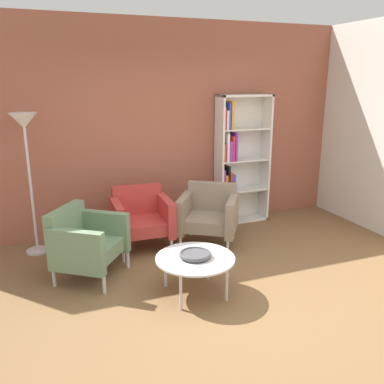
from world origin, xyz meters
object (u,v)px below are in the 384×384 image
at_px(coffee_table_low, 195,260).
at_px(decorative_bowl, 195,254).
at_px(armchair_near_window, 141,217).
at_px(armchair_spare_guest, 209,214).
at_px(bookshelf_tall, 236,162).
at_px(floor_lamp_torchiere, 25,138).
at_px(armchair_corner_red, 85,241).

height_order(coffee_table_low, decorative_bowl, decorative_bowl).
relative_size(coffee_table_low, decorative_bowl, 2.50).
relative_size(armchair_near_window, armchair_spare_guest, 0.83).
distance_m(bookshelf_tall, armchair_spare_guest, 1.12).
relative_size(coffee_table_low, floor_lamp_torchiere, 0.46).
bearing_deg(armchair_spare_guest, armchair_near_window, -158.67).
distance_m(bookshelf_tall, decorative_bowl, 2.35).
bearing_deg(armchair_spare_guest, decorative_bowl, -85.94).
bearing_deg(armchair_near_window, bookshelf_tall, 19.21).
bearing_deg(decorative_bowl, bookshelf_tall, 53.23).
xyz_separation_m(armchair_near_window, armchair_spare_guest, (0.87, -0.18, 0.00)).
xyz_separation_m(bookshelf_tall, armchair_spare_guest, (-0.73, -0.69, -0.50)).
distance_m(coffee_table_low, decorative_bowl, 0.06).
relative_size(armchair_corner_red, floor_lamp_torchiere, 0.54).
relative_size(decorative_bowl, armchair_near_window, 0.41).
bearing_deg(decorative_bowl, armchair_near_window, 99.37).
relative_size(coffee_table_low, armchair_corner_red, 0.85).
xyz_separation_m(bookshelf_tall, armchair_near_window, (-1.60, -0.50, -0.50)).
xyz_separation_m(decorative_bowl, armchair_spare_guest, (0.65, 1.16, -0.02)).
xyz_separation_m(coffee_table_low, armchair_near_window, (-0.22, 1.34, 0.04)).
height_order(decorative_bowl, armchair_spare_guest, armchair_spare_guest).
distance_m(coffee_table_low, floor_lamp_torchiere, 2.49).
bearing_deg(coffee_table_low, floor_lamp_torchiere, 131.58).
bearing_deg(coffee_table_low, armchair_near_window, 99.37).
bearing_deg(armchair_corner_red, floor_lamp_torchiere, 65.30).
distance_m(coffee_table_low, armchair_near_window, 1.36).
xyz_separation_m(coffee_table_low, floor_lamp_torchiere, (-1.49, 1.68, 1.08)).
bearing_deg(armchair_near_window, coffee_table_low, -78.87).
xyz_separation_m(bookshelf_tall, decorative_bowl, (-1.38, -1.84, -0.48)).
bearing_deg(armchair_corner_red, armchair_spare_guest, -41.07).
height_order(decorative_bowl, armchair_corner_red, armchair_corner_red).
distance_m(decorative_bowl, armchair_near_window, 1.36).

